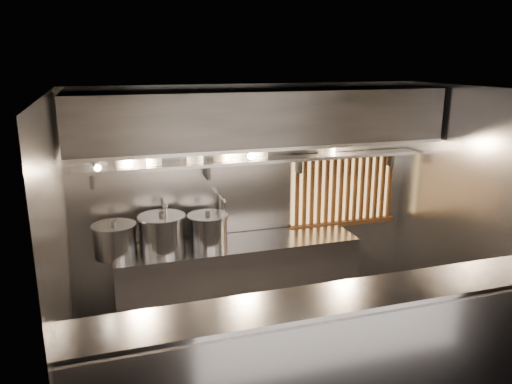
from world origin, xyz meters
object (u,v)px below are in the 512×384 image
stock_pot_left (115,240)px  stock_pot_mid (162,233)px  heat_lamp (94,162)px  pendant_bulb (251,156)px  stock_pot_right (208,230)px

stock_pot_left → stock_pot_mid: 0.54m
heat_lamp → stock_pot_mid: heat_lamp is taller
pendant_bulb → stock_pot_right: pendant_bulb is taller
pendant_bulb → stock_pot_mid: pendant_bulb is taller
stock_pot_left → stock_pot_right: (1.09, 0.01, 0.00)m
heat_lamp → stock_pot_mid: size_ratio=0.62×
stock_pot_left → stock_pot_right: bearing=0.6°
pendant_bulb → stock_pot_right: bearing=-176.6°
pendant_bulb → stock_pot_mid: size_ratio=0.33×
stock_pot_mid → stock_pot_right: bearing=1.9°
heat_lamp → pendant_bulb: (1.80, 0.35, -0.11)m
stock_pot_right → stock_pot_mid: bearing=-178.1°
heat_lamp → stock_pot_mid: bearing=23.4°
stock_pot_left → stock_pot_right: size_ratio=1.10×
heat_lamp → pendant_bulb: size_ratio=1.87×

